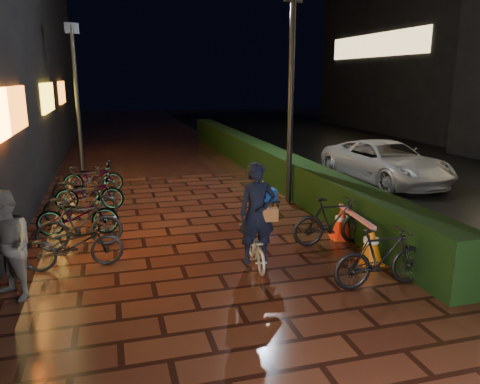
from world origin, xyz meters
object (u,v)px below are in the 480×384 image
object	(u,v)px
bystander_person	(7,247)
van	(386,162)
cart_assembly	(268,196)
traffic_barrier	(355,232)
cyclist	(257,229)

from	to	relation	value
bystander_person	van	xyz separation A→B (m)	(9.80, 5.56, -0.18)
bystander_person	cart_assembly	bearing A→B (deg)	80.67
bystander_person	cart_assembly	distance (m)	5.95
traffic_barrier	cart_assembly	world-z (taller)	cart_assembly
bystander_person	traffic_barrier	bearing A→B (deg)	53.74
van	cyclist	bearing A→B (deg)	-144.17
cart_assembly	cyclist	bearing A→B (deg)	-112.38
traffic_barrier	cart_assembly	distance (m)	2.77
bystander_person	cyclist	size ratio (longest dim) A/B	0.89
van	traffic_barrier	bearing A→B (deg)	-133.52
van	cart_assembly	xyz separation A→B (m)	(-4.73, -2.46, -0.17)
cyclist	van	bearing A→B (deg)	42.19
cyclist	traffic_barrier	size ratio (longest dim) A/B	1.05
cyclist	cart_assembly	xyz separation A→B (m)	(1.20, 2.91, -0.22)
cyclist	cart_assembly	distance (m)	3.16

